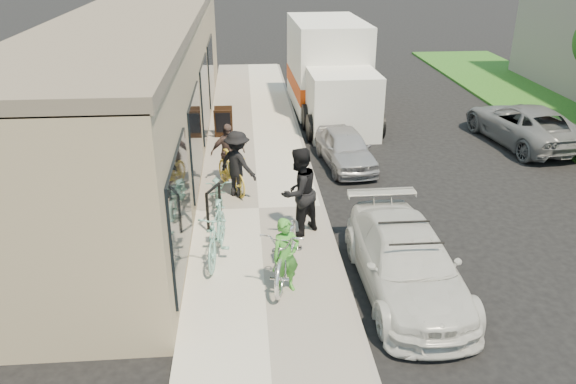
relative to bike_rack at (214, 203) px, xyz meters
name	(u,v)px	position (x,y,z in m)	size (l,w,h in m)	color
ground	(365,278)	(3.02, -2.17, -0.72)	(120.00, 120.00, 0.00)	black
sidewalk	(259,211)	(1.02, 0.83, -0.65)	(3.00, 34.00, 0.15)	beige
curb	(322,209)	(2.57, 0.83, -0.66)	(0.12, 34.00, 0.13)	gray
storefront	(145,82)	(-2.22, 5.82, 1.40)	(3.60, 20.00, 4.22)	tan
bike_rack	(214,203)	(0.00, 0.00, 0.00)	(0.31, 0.62, 0.95)	black
sandwich_board	(223,122)	(0.06, 6.28, -0.08)	(0.59, 0.60, 0.96)	black
sedan_white	(406,262)	(3.66, -2.63, -0.11)	(1.80, 4.28, 1.27)	silver
sedan_silver	(345,148)	(3.64, 3.81, -0.18)	(1.28, 3.18, 1.08)	#A7A6AC
moving_truck	(329,74)	(3.96, 9.35, 0.76)	(2.71, 6.88, 3.35)	white
far_car_gray	(524,124)	(9.72, 5.33, -0.08)	(2.12, 4.61, 1.28)	slate
tandem_bike	(287,248)	(1.47, -2.16, 0.02)	(0.79, 2.25, 1.18)	silver
woman_rider	(286,256)	(1.41, -2.67, 0.15)	(0.53, 0.35, 1.46)	green
man_standing	(299,192)	(1.86, -0.46, 0.41)	(0.96, 0.75, 1.97)	black
cruiser_bike_a	(217,233)	(0.12, -1.40, -0.01)	(0.53, 1.89, 1.14)	#7FBDAF
cruiser_bike_b	(218,192)	(0.06, 0.90, -0.13)	(0.58, 1.67, 0.88)	#7FBDAF
cruiser_bike_c	(231,172)	(0.36, 1.95, -0.06)	(0.49, 1.72, 1.03)	gold
bystander_a	(238,164)	(0.54, 1.60, 0.28)	(1.10, 0.63, 1.70)	black
bystander_b	(228,153)	(0.28, 2.61, 0.22)	(0.92, 0.38, 1.58)	brown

